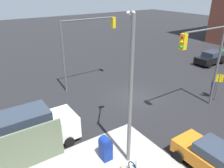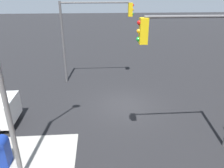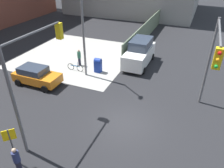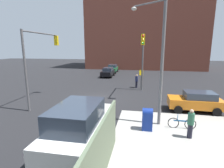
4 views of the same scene
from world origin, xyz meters
The scene contains 10 objects.
ground_plane centered at (0.00, 0.00, 0.00)m, with size 120.00×120.00×0.00m, color black.
traffic_signal_nw_corner centered at (-2.67, 4.50, 4.59)m, with size 4.87×0.36×6.50m.
traffic_signal_se_corner centered at (2.33, -4.50, 4.64)m, with size 5.68×0.36×6.50m.
street_lamp_corner centered at (4.98, 5.50, 4.70)m, with size 1.79×2.22×8.00m.
warning_sign_two_way centered at (-5.40, 4.37, 1.64)m, with size 0.48×0.48×2.40m.
mailbox_blue centered at (6.20, 5.00, 0.76)m, with size 0.56×0.64×1.43m.
sedan_black centered at (-13.79, -1.67, 0.84)m, with size 4.24×2.02×1.62m.
sedan_orange centered at (2.02, 8.95, 0.84)m, with size 2.02×4.12×1.62m.
van_white_delivery centered at (9.42, 1.80, 1.28)m, with size 5.40×2.32×2.62m.
pedestrian_crossing centered at (-5.80, 3.80, 0.89)m, with size 0.36×0.36×1.71m.
Camera 1 is at (11.33, 13.22, 9.00)m, focal length 35.00 mm.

